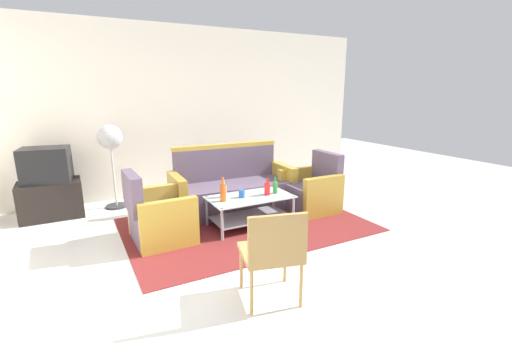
# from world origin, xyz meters

# --- Properties ---
(ground_plane) EXTENTS (14.00, 14.00, 0.00)m
(ground_plane) POSITION_xyz_m (0.00, 0.00, 0.00)
(ground_plane) COLOR white
(wall_back) EXTENTS (6.52, 0.12, 2.80)m
(wall_back) POSITION_xyz_m (0.00, 3.06, 1.40)
(wall_back) COLOR silver
(wall_back) RESTS_ON ground
(rug) EXTENTS (3.10, 2.10, 0.01)m
(rug) POSITION_xyz_m (-0.11, 0.98, 0.01)
(rug) COLOR maroon
(rug) RESTS_ON ground
(couch) EXTENTS (1.82, 0.80, 0.96)m
(couch) POSITION_xyz_m (-0.01, 1.63, 0.32)
(couch) COLOR #5B4C60
(couch) RESTS_ON rug
(armchair_left) EXTENTS (0.72, 0.78, 0.85)m
(armchair_left) POSITION_xyz_m (-1.25, 1.03, 0.29)
(armchair_left) COLOR #5B4C60
(armchair_left) RESTS_ON rug
(armchair_right) EXTENTS (0.70, 0.76, 0.85)m
(armchair_right) POSITION_xyz_m (1.03, 1.07, 0.29)
(armchair_right) COLOR #5B4C60
(armchair_right) RESTS_ON rug
(coffee_table) EXTENTS (1.10, 0.60, 0.40)m
(coffee_table) POSITION_xyz_m (-0.08, 0.93, 0.27)
(coffee_table) COLOR silver
(coffee_table) RESTS_ON rug
(bottle_red) EXTENTS (0.08, 0.08, 0.23)m
(bottle_red) POSITION_xyz_m (0.16, 0.89, 0.50)
(bottle_red) COLOR red
(bottle_red) RESTS_ON coffee_table
(bottle_green) EXTENTS (0.06, 0.06, 0.23)m
(bottle_green) POSITION_xyz_m (0.29, 0.90, 0.50)
(bottle_green) COLOR #2D8C38
(bottle_green) RESTS_ON coffee_table
(bottle_orange) EXTENTS (0.08, 0.08, 0.31)m
(bottle_orange) POSITION_xyz_m (-0.46, 0.91, 0.53)
(bottle_orange) COLOR #D85919
(bottle_orange) RESTS_ON coffee_table
(bottle_clear) EXTENTS (0.08, 0.08, 0.22)m
(bottle_clear) POSITION_xyz_m (-0.39, 1.07, 0.49)
(bottle_clear) COLOR silver
(bottle_clear) RESTS_ON coffee_table
(cup) EXTENTS (0.08, 0.08, 0.10)m
(cup) POSITION_xyz_m (-0.19, 0.94, 0.46)
(cup) COLOR #2659A5
(cup) RESTS_ON coffee_table
(tv_stand) EXTENTS (0.80, 0.50, 0.52)m
(tv_stand) POSITION_xyz_m (-2.40, 2.55, 0.26)
(tv_stand) COLOR black
(tv_stand) RESTS_ON ground
(television) EXTENTS (0.66, 0.53, 0.48)m
(television) POSITION_xyz_m (-2.40, 2.55, 0.76)
(television) COLOR black
(television) RESTS_ON tv_stand
(pedestal_fan) EXTENTS (0.36, 0.36, 1.27)m
(pedestal_fan) POSITION_xyz_m (-1.55, 2.60, 1.01)
(pedestal_fan) COLOR #2D2D33
(pedestal_fan) RESTS_ON ground
(wicker_chair) EXTENTS (0.58, 0.58, 0.84)m
(wicker_chair) POSITION_xyz_m (-0.71, -0.71, 0.49)
(wicker_chair) COLOR #AD844C
(wicker_chair) RESTS_ON ground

